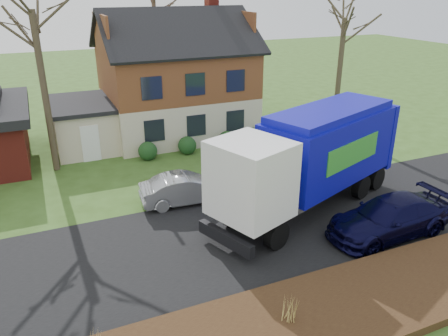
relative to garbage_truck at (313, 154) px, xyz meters
name	(u,v)px	position (x,y,z in m)	size (l,w,h in m)	color
ground	(238,236)	(-4.09, -1.03, -2.55)	(120.00, 120.00, 0.00)	#334F1A
road	(238,236)	(-4.09, -1.03, -2.54)	(80.00, 7.00, 0.02)	black
mulch_verge	(313,318)	(-4.09, -6.33, -2.40)	(80.00, 3.50, 0.30)	black
main_house	(168,74)	(-2.60, 12.88, 1.48)	(12.95, 8.95, 9.26)	beige
garbage_truck	(313,154)	(0.00, 0.00, 0.00)	(10.62, 6.21, 4.42)	black
silver_sedan	(186,188)	(-5.01, 2.64, -1.85)	(1.46, 4.20, 1.38)	#A2A5A9
navy_wagon	(389,217)	(1.52, -3.30, -1.77)	(2.16, 5.32, 1.55)	black
grass_clump_mid	(290,308)	(-4.90, -6.26, -1.81)	(0.32, 0.26, 0.88)	tan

